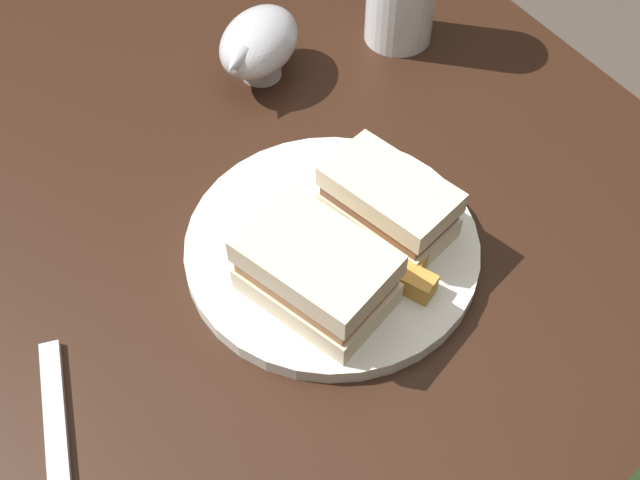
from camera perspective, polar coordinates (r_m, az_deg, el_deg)
dining_table at (r=1.00m, az=-0.77°, el=-14.34°), size 1.13×0.83×0.74m
plate at (r=0.68m, az=1.10°, el=-0.78°), size 0.26×0.26×0.02m
sandwich_half_left at (r=0.62m, az=-0.27°, el=-2.43°), size 0.14×0.11×0.06m
sandwich_half_right at (r=0.67m, az=5.13°, el=2.81°), size 0.13×0.09×0.06m
potato_wedge_front at (r=0.65m, az=6.29°, el=-2.76°), size 0.06×0.04×0.02m
potato_wedge_middle at (r=0.65m, az=2.85°, el=-2.27°), size 0.02×0.04×0.01m
potato_wedge_back at (r=0.66m, az=4.36°, el=-0.46°), size 0.04×0.03×0.02m
potato_wedge_left_edge at (r=0.66m, az=7.12°, el=-1.13°), size 0.04×0.06×0.02m
gravy_boat at (r=0.83m, az=-4.59°, el=14.39°), size 0.12×0.13×0.07m
fork at (r=0.63m, az=-18.95°, el=-14.21°), size 0.18×0.07×0.01m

